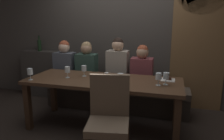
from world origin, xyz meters
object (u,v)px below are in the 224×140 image
Objects in this scene: diner_bearded at (87,64)px; espresso_cup at (107,75)px; wine_glass_near_right at (30,72)px; chair_near_side at (109,114)px; wine_glass_center_front at (120,77)px; wine_glass_near_left at (166,76)px; diner_redhead at (65,63)px; dessert_plate at (168,79)px; diner_near_end at (142,68)px; wine_glass_center_back at (159,77)px; wine_bottle_dark_red at (39,45)px; dining_table at (103,85)px; wine_glass_far_left at (67,70)px; banquette_bench at (116,97)px; wine_glass_end_left at (84,69)px; diner_far_end at (118,63)px.

diner_bearded reaches higher than espresso_cup.
chair_near_side is at bearing -18.31° from wine_glass_near_right.
wine_glass_near_left is at bearing 20.82° from wine_glass_center_front.
diner_redhead is 1.91m from dessert_plate.
chair_near_side is 1.31× the size of diner_bearded.
diner_near_end reaches higher than wine_glass_center_back.
diner_bearded is 2.30× the size of wine_bottle_dark_red.
wine_glass_near_left is (1.82, -0.70, 0.05)m from diner_redhead.
dessert_plate is at bearing -14.16° from diner_redhead.
wine_glass_far_left is (-0.54, -0.04, 0.20)m from dining_table.
dining_table is 2.88× the size of diner_redhead.
diner_bearded reaches higher than banquette_bench.
wine_glass_near_left is (0.87, -0.03, 0.20)m from dining_table.
diner_bearded reaches higher than wine_glass_center_back.
diner_bearded is 1.27m from wine_glass_center_front.
chair_near_side is 1.44m from diner_near_end.
wine_glass_far_left reaches higher than espresso_cup.
wine_glass_center_back is (1.11, -0.18, -0.00)m from wine_glass_end_left.
dining_table is at bearing 16.88° from wine_glass_near_right.
espresso_cup is (0.55, -0.55, -0.04)m from diner_bearded.
wine_glass_center_front is 0.86× the size of dessert_plate.
chair_near_side is at bearing -78.24° from banquette_bench.
wine_glass_near_right is 0.52m from wine_glass_far_left.
espresso_cup is at bearing 108.34° from chair_near_side.
wine_glass_near_right is at bearing -150.12° from wine_glass_far_left.
wine_glass_near_left is 1.00× the size of wine_glass_center_back.
wine_bottle_dark_red is 1.99× the size of wine_glass_near_left.
wine_glass_far_left and wine_glass_near_left have the same top height.
wine_glass_end_left and wine_glass_center_back have the same top height.
espresso_cup is at bearing 127.26° from wine_glass_center_front.
wine_glass_center_front is at bearing 2.58° from wine_glass_near_right.
wine_glass_far_left is (0.42, -0.71, 0.04)m from diner_redhead.
dining_table is 0.92m from dessert_plate.
diner_bearded is at bearing 160.69° from dessert_plate.
wine_bottle_dark_red reaches higher than espresso_cup.
chair_near_side reaches higher than wine_glass_end_left.
wine_glass_center_front is 0.49m from wine_glass_center_back.
diner_redhead is 0.83m from wine_glass_far_left.
diner_far_end is 0.69m from wine_glass_end_left.
wine_bottle_dark_red reaches higher than banquette_bench.
wine_glass_far_left is at bearing -42.42° from wine_bottle_dark_red.
wine_glass_near_left is at bearing -40.04° from banquette_bench.
wine_glass_far_left is (-0.20, -0.14, 0.00)m from wine_glass_end_left.
banquette_bench is 15.24× the size of wine_glass_center_back.
diner_far_end is 1.42m from wine_glass_near_right.
wine_glass_end_left and wine_glass_near_right have the same top height.
banquette_bench is at bearing 101.76° from chair_near_side.
wine_glass_far_left is at bearing 166.75° from wine_glass_center_front.
diner_bearded reaches higher than dining_table.
wine_glass_end_left is (-0.34, 0.10, 0.20)m from dining_table.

